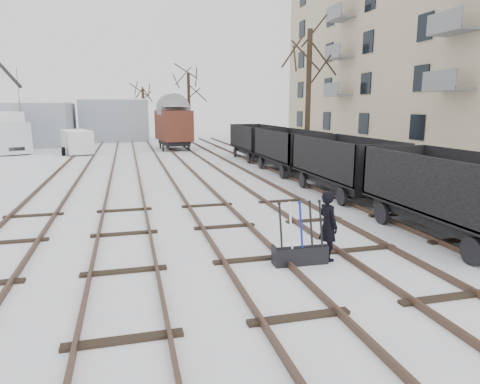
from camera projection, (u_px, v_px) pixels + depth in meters
The scene contains 16 objects.
ground at pixel (252, 261), 10.40m from camera, with size 120.00×120.00×0.00m, color white.
tracks at pixel (182, 174), 23.35m from camera, with size 13.90×52.00×0.16m.
shed_left at pixel (16, 124), 40.89m from camera, with size 10.00×8.00×4.10m.
shed_right at pixel (115, 120), 46.89m from camera, with size 7.00×6.00×4.50m.
ground_frame at pixel (300, 252), 10.15m from camera, with size 1.31×0.46×1.49m.
worker at pixel (328, 226), 10.32m from camera, with size 0.62×0.41×1.71m, color black.
freight_wagon_a at pixel (455, 207), 11.96m from camera, with size 2.34×5.85×2.39m.
freight_wagon_b at pixel (344, 173), 18.03m from camera, with size 2.34×5.85×2.39m.
freight_wagon_c at pixel (289, 157), 24.10m from camera, with size 2.34×5.85×2.39m.
freight_wagon_d at pixel (256, 147), 30.17m from camera, with size 2.34×5.85×2.39m.
box_van_wagon at pixel (173, 124), 37.02m from camera, with size 3.14×5.15×3.72m.
lorry at pixel (5, 132), 34.84m from camera, with size 4.21×7.53×3.27m.
panel_van at pixel (77, 141), 33.87m from camera, with size 2.89×4.55×1.86m.
tree_near at pixel (308, 102), 24.53m from camera, with size 0.30×0.30×7.94m, color black.
tree_far_left at pixel (144, 114), 48.17m from camera, with size 0.30×0.30×5.63m, color black.
tree_far_right at pixel (189, 109), 42.31m from camera, with size 0.30×0.30×6.91m, color black.
Camera 1 is at (-2.78, -9.47, 3.68)m, focal length 32.00 mm.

